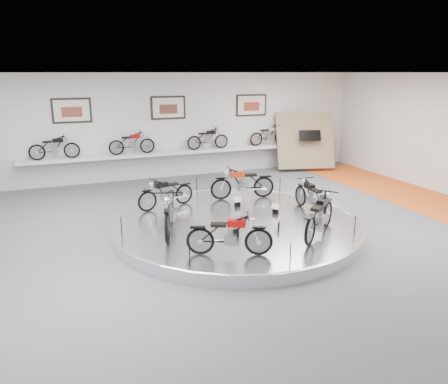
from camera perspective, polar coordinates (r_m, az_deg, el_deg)
name	(u,v)px	position (r m, az deg, el deg)	size (l,w,h in m)	color
floor	(241,235)	(11.18, 2.23, -5.66)	(16.00, 16.00, 0.00)	#4F4F51
ceiling	(243,73)	(10.43, 2.46, 15.30)	(16.00, 16.00, 0.00)	white
wall_back	(169,126)	(17.19, -7.25, 8.55)	(16.00, 16.00, 0.00)	silver
orange_carpet_strip	(441,206)	(15.13, 26.53, -1.64)	(2.40, 12.60, 0.01)	#D95A16
dado_band	(170,163)	(17.40, -7.07, 3.80)	(15.68, 0.04, 1.10)	#BCBCBA
display_platform	(236,226)	(11.39, 1.62, -4.45)	(6.40, 6.40, 0.30)	silver
platform_rim	(236,222)	(11.34, 1.63, -3.88)	(6.40, 6.40, 0.10)	#B2B2BA
shelf	(171,153)	(17.05, -6.88, 5.11)	(11.00, 0.55, 0.10)	silver
poster_left	(72,111)	(16.56, -19.27, 10.01)	(1.35, 0.06, 0.88)	beige
poster_center	(168,108)	(17.08, -7.29, 10.87)	(1.35, 0.06, 0.88)	beige
poster_right	(251,105)	(18.27, 3.60, 11.25)	(1.35, 0.06, 0.88)	beige
display_panel	(305,140)	(18.68, 10.54, 6.64)	(2.40, 0.12, 2.40)	#937A5B
shelf_bike_a	(54,149)	(16.44, -21.27, 5.26)	(1.22, 0.42, 0.73)	black
shelf_bike_b	(132,144)	(16.67, -11.94, 6.10)	(1.22, 0.42, 0.73)	#9A0907
shelf_bike_c	(208,140)	(17.41, -2.12, 6.81)	(1.22, 0.42, 0.73)	black
shelf_bike_d	(269,136)	(18.48, 5.86, 7.24)	(1.22, 0.42, 0.73)	#ADADB1
bike_a	(312,196)	(12.12, 11.36, -0.55)	(1.52, 0.54, 0.89)	black
bike_b	(243,183)	(13.16, 2.43, 1.21)	(1.67, 0.59, 0.98)	red
bike_c	(166,193)	(12.38, -7.59, -0.08)	(1.49, 0.53, 0.88)	black
bike_d	(169,209)	(10.50, -7.17, -2.24)	(1.88, 0.66, 1.11)	#ADADB1
bike_e	(229,235)	(9.11, 0.71, -5.59)	(1.54, 0.54, 0.90)	#9A0907
bike_f	(320,215)	(10.39, 12.37, -2.99)	(1.71, 0.60, 1.01)	black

